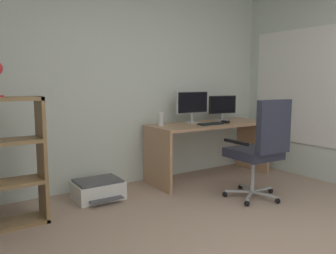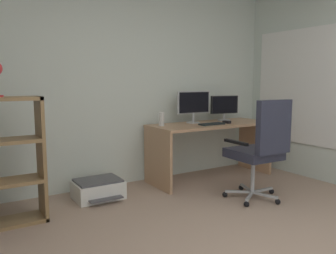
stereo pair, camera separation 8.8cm
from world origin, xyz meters
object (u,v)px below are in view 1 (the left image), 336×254
at_px(computer_mouse, 225,122).
at_px(printer, 98,189).
at_px(desktop_speaker, 161,119).
at_px(monitor_main, 192,104).
at_px(monitor_secondary, 223,106).
at_px(office_chair, 261,146).
at_px(keyboard, 211,124).
at_px(desk, 209,137).

distance_m(computer_mouse, printer, 1.86).
xyz_separation_m(computer_mouse, desktop_speaker, (-0.87, 0.22, 0.07)).
bearing_deg(computer_mouse, printer, 163.82).
bearing_deg(printer, monitor_main, 5.21).
xyz_separation_m(monitor_secondary, computer_mouse, (-0.19, -0.27, -0.19)).
bearing_deg(office_chair, keyboard, 88.55).
xyz_separation_m(desk, monitor_secondary, (0.35, 0.14, 0.39)).
relative_size(monitor_secondary, keyboard, 1.24).
height_order(keyboard, desktop_speaker, desktop_speaker).
distance_m(monitor_main, office_chair, 1.20).
bearing_deg(desktop_speaker, monitor_main, 5.23).
bearing_deg(keyboard, monitor_main, 104.70).
xyz_separation_m(monitor_secondary, keyboard, (-0.45, -0.28, -0.19)).
bearing_deg(keyboard, monitor_secondary, 30.72).
height_order(monitor_secondary, desktop_speaker, monitor_secondary).
bearing_deg(computer_mouse, keyboard, 172.15).
bearing_deg(desk, computer_mouse, -37.79).
xyz_separation_m(desktop_speaker, printer, (-0.87, -0.08, -0.72)).
relative_size(desktop_speaker, office_chair, 0.15).
relative_size(desk, computer_mouse, 16.72).
height_order(monitor_main, printer, monitor_main).
xyz_separation_m(office_chair, printer, (-1.45, 1.01, -0.50)).
xyz_separation_m(monitor_main, monitor_secondary, (0.53, 0.00, -0.05)).
relative_size(monitor_secondary, desktop_speaker, 2.48).
relative_size(desk, monitor_main, 3.36).
relative_size(computer_mouse, office_chair, 0.09).
height_order(computer_mouse, office_chair, office_chair).
relative_size(monitor_secondary, computer_mouse, 4.22).
bearing_deg(desktop_speaker, printer, -174.80).
relative_size(monitor_main, monitor_secondary, 1.18).
bearing_deg(computer_mouse, desk, 130.67).
distance_m(monitor_main, monitor_secondary, 0.54).
distance_m(desk, monitor_main, 0.50).
bearing_deg(monitor_secondary, desk, -157.88).
distance_m(monitor_secondary, printer, 2.10).
bearing_deg(office_chair, printer, 145.13).
distance_m(desk, printer, 1.64).
bearing_deg(printer, office_chair, -34.87).
distance_m(desk, desktop_speaker, 0.76).
bearing_deg(printer, computer_mouse, -4.65).
bearing_deg(desk, monitor_main, 142.54).
xyz_separation_m(keyboard, computer_mouse, (0.26, 0.02, 0.01)).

